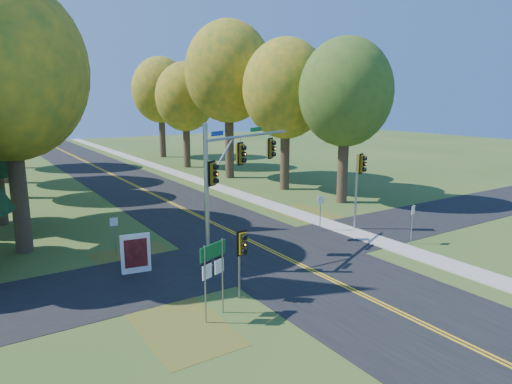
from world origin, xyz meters
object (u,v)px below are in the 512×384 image
east_signal_pole (360,172)px  info_kiosk (136,254)px  traffic_mast (231,173)px  route_sign_cluster (213,265)px

east_signal_pole → info_kiosk: east_signal_pole is taller
traffic_mast → east_signal_pole: (9.42, 0.41, -0.86)m
east_signal_pole → info_kiosk: (-14.12, 0.52, -2.72)m
east_signal_pole → route_sign_cluster: 14.35m
info_kiosk → route_sign_cluster: bearing=-71.2°
traffic_mast → info_kiosk: bearing=144.1°
east_signal_pole → route_sign_cluster: size_ratio=1.62×
traffic_mast → route_sign_cluster: 6.77m
traffic_mast → route_sign_cluster: traffic_mast is taller
route_sign_cluster → info_kiosk: route_sign_cluster is taller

